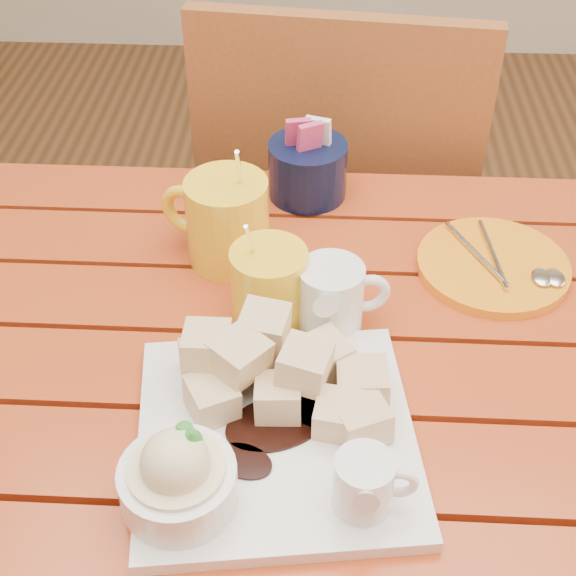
# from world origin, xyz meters

# --- Properties ---
(table) EXTENTS (1.20, 0.79, 0.75)m
(table) POSITION_xyz_m (0.00, 0.00, 0.64)
(table) COLOR #9F2A14
(table) RESTS_ON ground
(dessert_plate) EXTENTS (0.30, 0.30, 0.11)m
(dessert_plate) POSITION_xyz_m (-0.01, -0.11, 0.78)
(dessert_plate) COLOR white
(dessert_plate) RESTS_ON table
(coffee_mug_left) EXTENTS (0.14, 0.10, 0.17)m
(coffee_mug_left) POSITION_xyz_m (-0.07, 0.19, 0.81)
(coffee_mug_left) COLOR yellow
(coffee_mug_left) RESTS_ON table
(coffee_mug_right) EXTENTS (0.12, 0.09, 0.14)m
(coffee_mug_right) POSITION_xyz_m (-0.01, 0.08, 0.80)
(coffee_mug_right) COLOR yellow
(coffee_mug_right) RESTS_ON table
(cream_pitcher) EXTENTS (0.11, 0.09, 0.09)m
(cream_pitcher) POSITION_xyz_m (0.06, 0.07, 0.80)
(cream_pitcher) COLOR white
(cream_pitcher) RESTS_ON table
(sugar_caddy) EXTENTS (0.11, 0.11, 0.12)m
(sugar_caddy) POSITION_xyz_m (0.02, 0.34, 0.79)
(sugar_caddy) COLOR black
(sugar_caddy) RESTS_ON table
(orange_saucer) EXTENTS (0.19, 0.19, 0.02)m
(orange_saucer) POSITION_xyz_m (0.26, 0.19, 0.76)
(orange_saucer) COLOR orange
(orange_saucer) RESTS_ON table
(chair_far) EXTENTS (0.49, 0.49, 0.95)m
(chair_far) POSITION_xyz_m (0.07, 0.60, 0.53)
(chair_far) COLOR brown
(chair_far) RESTS_ON ground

